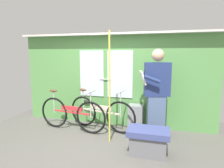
{
  "coord_description": "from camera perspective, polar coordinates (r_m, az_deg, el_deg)",
  "views": [
    {
      "loc": [
        1.17,
        -3.26,
        1.71
      ],
      "look_at": [
        0.08,
        0.7,
        1.07
      ],
      "focal_mm": 31.32,
      "sensor_mm": 36.0,
      "label": 1
    }
  ],
  "objects": [
    {
      "name": "ground_plane",
      "position": [
        3.87,
        -4.09,
        -17.7
      ],
      "size": [
        5.63,
        3.99,
        0.04
      ],
      "primitive_type": "cube",
      "color": "#56544F"
    },
    {
      "name": "train_door_wall",
      "position": [
        4.64,
        0.56,
        1.73
      ],
      "size": [
        4.63,
        0.28,
        2.17
      ],
      "color": "#56934C",
      "rests_on": "ground_plane"
    },
    {
      "name": "bicycle_near_door",
      "position": [
        4.51,
        -11.75,
        -8.52
      ],
      "size": [
        1.67,
        0.44,
        0.92
      ],
      "rotation": [
        0.0,
        0.0,
        -0.13
      ],
      "color": "black",
      "rests_on": "ground_plane"
    },
    {
      "name": "bicycle_leaning_behind",
      "position": [
        4.48,
        -3.34,
        -8.44
      ],
      "size": [
        1.67,
        0.56,
        0.92
      ],
      "rotation": [
        0.0,
        0.0,
        -0.24
      ],
      "color": "black",
      "rests_on": "ground_plane"
    },
    {
      "name": "passenger_reading_newspaper",
      "position": [
        3.96,
        12.81,
        -2.34
      ],
      "size": [
        0.63,
        0.57,
        1.8
      ],
      "rotation": [
        0.0,
        0.0,
        3.38
      ],
      "color": "slate",
      "rests_on": "ground_plane"
    },
    {
      "name": "trash_bin_by_wall",
      "position": [
        4.51,
        6.93,
        -9.62
      ],
      "size": [
        0.32,
        0.28,
        0.57
      ],
      "primitive_type": "cube",
      "color": "gray",
      "rests_on": "ground_plane"
    },
    {
      "name": "handrail_pole",
      "position": [
        3.68,
        -0.74,
        -1.23
      ],
      "size": [
        0.04,
        0.04,
        2.13
      ],
      "primitive_type": "cylinder",
      "color": "#C6C14C",
      "rests_on": "ground_plane"
    },
    {
      "name": "bench_seat_corner",
      "position": [
        3.51,
        10.54,
        -16.02
      ],
      "size": [
        0.7,
        0.44,
        0.45
      ],
      "color": "#3D477F",
      "rests_on": "ground_plane"
    }
  ]
}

